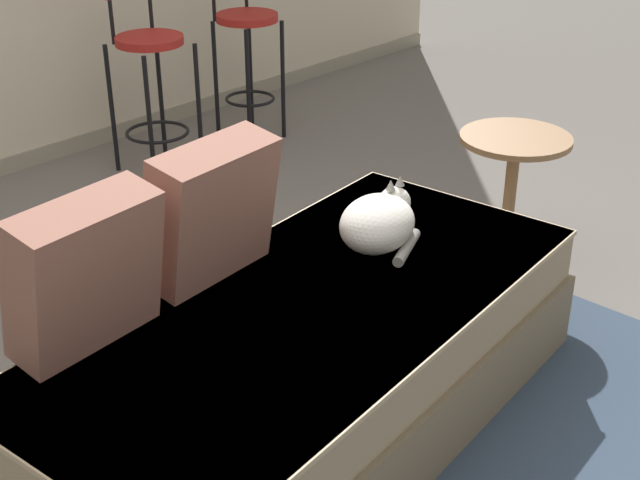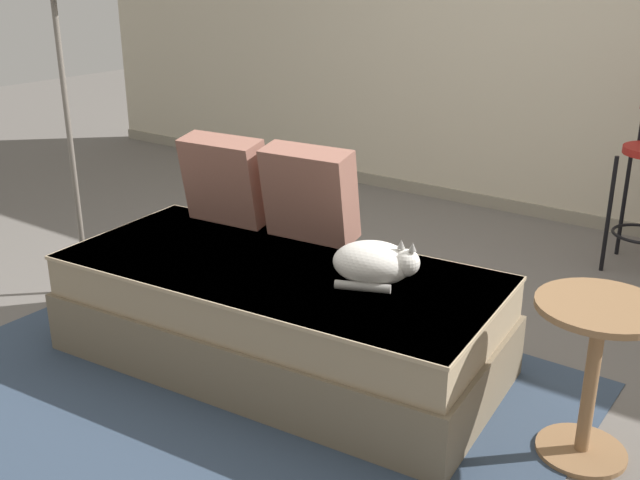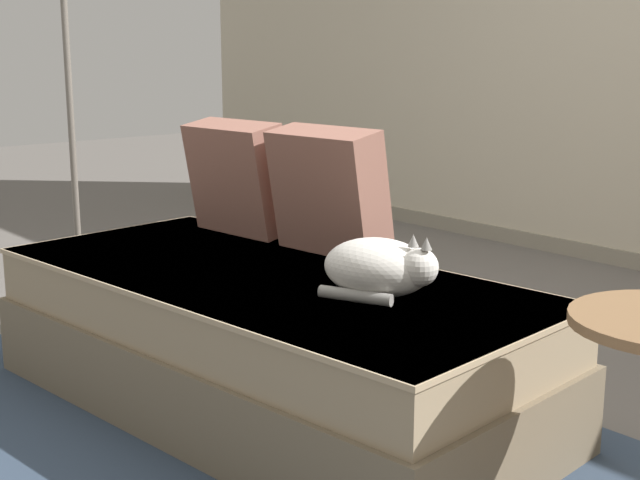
% 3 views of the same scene
% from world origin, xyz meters
% --- Properties ---
extents(ground_plane, '(16.00, 16.00, 0.00)m').
position_xyz_m(ground_plane, '(0.00, 0.00, 0.00)').
color(ground_plane, '#66605B').
rests_on(ground_plane, ground).
extents(wall_back_panel, '(8.00, 0.10, 2.60)m').
position_xyz_m(wall_back_panel, '(0.00, 2.25, 1.30)').
color(wall_back_panel, beige).
rests_on(wall_back_panel, ground).
extents(wall_baseboard_trim, '(8.00, 0.02, 0.09)m').
position_xyz_m(wall_baseboard_trim, '(0.00, 2.20, 0.04)').
color(wall_baseboard_trim, gray).
rests_on(wall_baseboard_trim, ground).
extents(area_rug, '(2.61, 1.98, 0.01)m').
position_xyz_m(area_rug, '(0.00, -0.70, 0.00)').
color(area_rug, '#334256').
rests_on(area_rug, ground).
extents(couch, '(1.98, 1.05, 0.46)m').
position_xyz_m(couch, '(0.00, -0.40, 0.23)').
color(couch, '#766750').
rests_on(couch, ground).
extents(throw_pillow_corner, '(0.43, 0.25, 0.43)m').
position_xyz_m(throw_pillow_corner, '(-0.55, -0.11, 0.67)').
color(throw_pillow_corner, '#936051').
rests_on(throw_pillow_corner, couch).
extents(throw_pillow_middle, '(0.44, 0.26, 0.44)m').
position_xyz_m(throw_pillow_middle, '(-0.08, -0.06, 0.68)').
color(throw_pillow_middle, '#936051').
rests_on(throw_pillow_middle, couch).
extents(cat, '(0.39, 0.35, 0.20)m').
position_xyz_m(cat, '(0.43, -0.31, 0.54)').
color(cat, white).
rests_on(cat, couch).
extents(side_table, '(0.44, 0.44, 0.60)m').
position_xyz_m(side_table, '(1.30, -0.28, 0.39)').
color(side_table, olive).
rests_on(side_table, ground).
extents(floor_lamp, '(0.32, 0.32, 1.77)m').
position_xyz_m(floor_lamp, '(-1.31, -0.42, 1.50)').
color(floor_lamp, slate).
rests_on(floor_lamp, ground).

